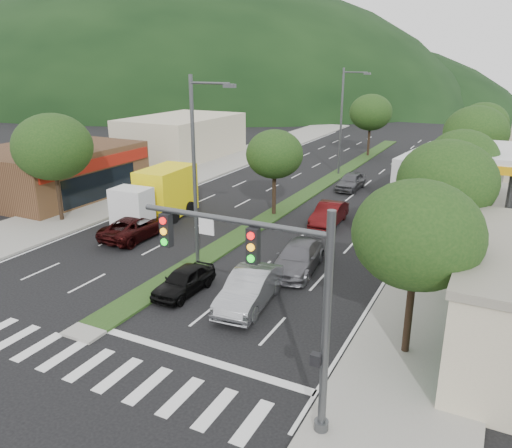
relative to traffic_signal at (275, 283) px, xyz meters
The scene contains 28 objects.
ground 10.27m from the traffic_signal, behind, with size 160.00×160.00×0.00m, color black.
sidewalk_right 27.15m from the traffic_signal, 82.55° to the left, with size 5.00×90.00×0.15m, color gray.
sidewalk_left 34.79m from the traffic_signal, 129.70° to the left, with size 6.00×90.00×0.15m, color gray.
median 31.23m from the traffic_signal, 107.00° to the left, with size 1.60×56.00×0.12m, color #1C3413.
crosswalk 10.16m from the traffic_signal, behind, with size 19.00×2.20×0.01m, color silver.
traffic_signal is the anchor object (origin of this frame).
shop_left 32.19m from the traffic_signal, 148.97° to the left, with size 10.15×12.00×4.00m.
bldg_left_far 45.32m from the traffic_signal, 128.26° to the left, with size 9.00×14.00×4.60m, color beige.
hill_far 142.79m from the traffic_signal, 128.60° to the left, with size 176.00×132.00×82.00m, color black.
tree_r_a 6.29m from the traffic_signal, 61.80° to the left, with size 4.60×4.60×6.63m.
tree_r_b 13.87m from the traffic_signal, 77.63° to the left, with size 4.80×4.80×6.94m.
tree_r_c 21.74m from the traffic_signal, 82.15° to the left, with size 4.40×4.40×6.48m.
tree_r_d 31.68m from the traffic_signal, 84.62° to the left, with size 5.00×5.00×7.17m.
tree_r_e 41.65m from the traffic_signal, 85.91° to the left, with size 4.60×4.60×6.71m.
tree_med_near 21.53m from the traffic_signal, 114.80° to the left, with size 4.00×4.00×6.02m.
tree_med_far 46.43m from the traffic_signal, 101.22° to the left, with size 4.80×4.80×6.94m.
tree_l_a 24.43m from the traffic_signal, 151.81° to the left, with size 5.20×5.20×7.25m.
streetlight_near 13.03m from the traffic_signal, 132.77° to the left, with size 2.60×0.25×10.00m.
streetlight_mid 35.66m from the traffic_signal, 104.33° to the left, with size 2.60×0.25×10.00m.
sedan_silver 8.52m from the traffic_signal, 123.09° to the left, with size 1.72×4.92×1.62m, color #93959A.
suv_maroon 18.95m from the traffic_signal, 142.60° to the left, with size 2.36×5.11×1.42m, color black.
car_queue_a 10.47m from the traffic_signal, 141.10° to the left, with size 1.53×3.80×1.29m, color black.
car_queue_b 12.32m from the traffic_signal, 108.48° to the left, with size 2.05×5.03×1.46m, color #56555B.
car_queue_c 20.29m from the traffic_signal, 103.97° to the left, with size 1.55×4.46×1.47m, color #440B0C.
car_queue_d 24.72m from the traffic_signal, 94.44° to the left, with size 2.16×4.67×1.30m, color black.
car_queue_e 30.23m from the traffic_signal, 102.06° to the left, with size 1.73×4.30×1.47m, color #4A4A4F.
box_truck 21.87m from the traffic_signal, 136.23° to the left, with size 3.17×7.30×3.53m.
motorhome 29.66m from the traffic_signal, 90.05° to the left, with size 4.15×10.23×3.82m.
Camera 1 is at (14.39, -13.32, 10.67)m, focal length 35.00 mm.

